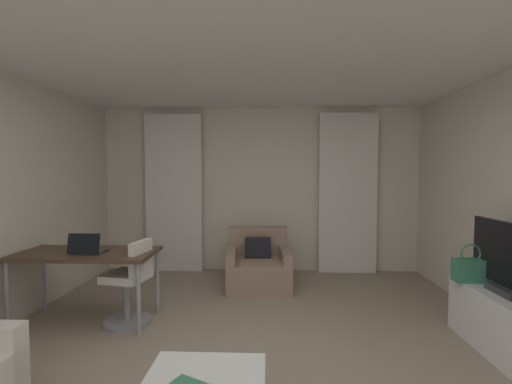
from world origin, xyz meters
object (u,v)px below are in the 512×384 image
Objects in this scene: tv_flatscreen at (509,261)px; armchair at (258,268)px; desk at (87,257)px; handbag_primary at (470,269)px; tv_console at (508,325)px; laptop at (87,249)px; desk_chair at (130,287)px.

armchair is at bearing 141.61° from tv_flatscreen.
handbag_primary is at bearing -2.07° from desk.
tv_console is at bearing -38.62° from armchair.
tv_flatscreen is 0.42m from handbag_primary.
handbag_primary reaches higher than tv_console.
laptop is 0.88× the size of handbag_primary.
tv_console is at bearing -6.24° from laptop.
armchair reaches higher than desk.
desk is at bearing 172.71° from tv_console.
handbag_primary is at bearing 109.26° from tv_console.
armchair is 1.83m from desk_chair.
armchair is 2.47× the size of handbag_primary.
laptop is (0.05, -0.08, 0.11)m from desk.
tv_flatscreen reaches higher than tv_console.
handbag_primary is at bearing -33.89° from armchair.
armchair is at bearing 35.93° from desk.
handbag_primary reaches higher than armchair.
desk is 4.01m from tv_flatscreen.
tv_console is at bearing -70.74° from handbag_primary.
desk is 0.14m from laptop.
tv_console is at bearing -7.95° from desk_chair.
handbag_primary is (-0.13, 0.36, -0.17)m from tv_flatscreen.
desk_chair is (0.46, -0.02, -0.30)m from desk.
tv_flatscreen is (3.93, -0.41, 0.02)m from laptop.
desk_chair is 3.57m from tv_flatscreen.
desk is 0.55m from desk_chair.
tv_flatscreen reaches higher than laptop.
armchair is 2.85m from tv_console.
tv_flatscreen is at bearing -6.03° from laptop.
armchair is 2.89m from tv_flatscreen.
tv_flatscreen is at bearing -38.39° from armchair.
tv_flatscreen is (3.51, -0.48, 0.43)m from desk_chair.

